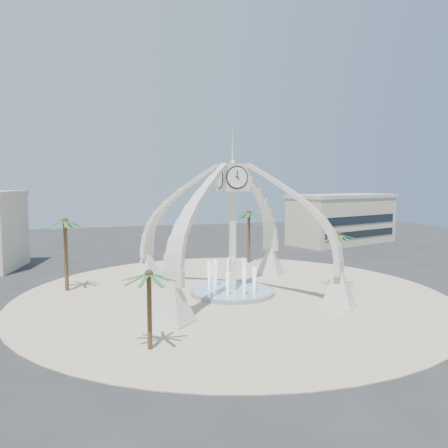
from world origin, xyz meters
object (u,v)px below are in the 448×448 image
object	(u,v)px
fountain	(232,291)
palm_south	(149,275)
palm_east	(338,235)
palm_north	(249,213)
clock_tower	(232,226)
palm_west	(65,222)

from	to	relation	value
fountain	palm_south	distance (m)	15.66
fountain	palm_south	bearing A→B (deg)	-129.18
palm_east	palm_south	xyz separation A→B (m)	(-20.08, -10.42, -0.59)
palm_south	fountain	bearing A→B (deg)	50.82
fountain	palm_east	xyz separation A→B (m)	(10.61, -1.20, 5.14)
palm_north	palm_south	world-z (taller)	palm_north
clock_tower	palm_east	xyz separation A→B (m)	(10.61, -1.20, -1.06)
clock_tower	fountain	size ratio (longest dim) A/B	2.24
palm_east	palm_south	world-z (taller)	palm_east
palm_east	fountain	bearing A→B (deg)	173.53
clock_tower	palm_south	xyz separation A→B (m)	(-9.47, -11.62, -1.65)
palm_south	palm_west	bearing A→B (deg)	107.43
palm_south	clock_tower	bearing A→B (deg)	50.82
palm_west	palm_south	distance (m)	18.67
palm_east	palm_north	bearing A→B (deg)	101.31
palm_east	palm_north	distance (m)	16.49
clock_tower	palm_east	size ratio (longest dim) A/B	2.88
palm_west	clock_tower	bearing A→B (deg)	-22.08
palm_north	palm_south	xyz separation A→B (m)	(-16.85, -26.54, -1.75)
fountain	palm_east	bearing A→B (deg)	-6.47
clock_tower	palm_west	bearing A→B (deg)	157.92
clock_tower	palm_north	xyz separation A→B (m)	(7.38, 14.92, 0.10)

